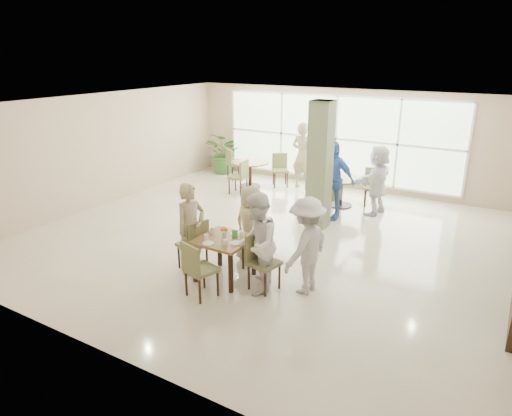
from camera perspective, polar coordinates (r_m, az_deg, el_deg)
The scene contains 19 objects.
ground at distance 9.63m, azimuth 2.62°, elevation -3.99°, with size 10.00×10.00×0.00m, color beige.
room_shell at distance 9.11m, azimuth 2.78°, elevation 5.92°, with size 10.00×10.00×10.00m.
window_bank at distance 13.36m, azimuth 9.94°, elevation 8.54°, with size 7.00×0.04×7.00m.
column at distance 10.07m, azimuth 7.99°, elevation 5.26°, with size 0.45×0.45×2.80m, color #6B7954.
main_table at distance 7.82m, azimuth -3.96°, elevation -4.51°, with size 0.87×0.87×0.75m.
round_table_left at distance 13.27m, azimuth -0.74°, elevation 5.10°, with size 1.10×1.10×0.75m.
round_table_right at distance 11.76m, azimuth 10.62°, elevation 2.93°, with size 1.09×1.09×0.75m.
chairs_main_table at distance 7.89m, azimuth -3.83°, elevation -5.65°, with size 2.04×1.95×0.95m.
chairs_table_left at distance 13.35m, azimuth -0.61°, elevation 4.75°, with size 2.20×1.80×0.95m.
chairs_table_right at distance 11.80m, azimuth 10.68°, elevation 2.50°, with size 1.91×1.98×0.95m.
tabletop_clutter at distance 7.73m, azimuth -3.98°, elevation -3.48°, with size 0.74×0.78×0.21m.
potted_plant at distance 14.79m, azimuth -3.96°, elevation 6.88°, with size 1.20×1.20×1.33m, color #326026.
teen_left at distance 8.06m, azimuth -8.12°, elevation -2.58°, with size 0.60×0.39×1.64m, color tan.
teen_far at distance 8.41m, azimuth -0.65°, elevation -2.03°, with size 0.72×0.39×1.48m, color tan.
teen_right at distance 7.33m, azimuth 0.14°, elevation -4.47°, with size 0.82×0.64×1.68m, color white.
teen_standing at distance 7.37m, azimuth 6.33°, elevation -4.71°, with size 1.04×0.60×1.62m, color #B6B6B8.
adult_a at distance 10.76m, azimuth 9.43°, elevation 3.45°, with size 1.08×0.62×1.85m, color #4675D2.
adult_b at distance 11.31m, azimuth 14.94°, elevation 3.41°, with size 1.57×0.68×1.69m, color white.
adult_standing at distance 13.10m, azimuth 5.86°, elevation 6.52°, with size 0.69×0.46×1.90m, color tan.
Camera 1 is at (4.13, -7.85, 3.76)m, focal length 32.00 mm.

